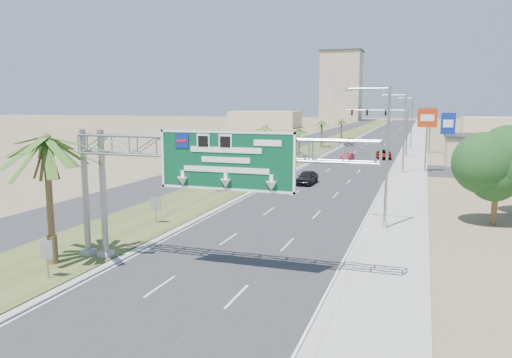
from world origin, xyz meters
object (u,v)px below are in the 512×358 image
at_px(sign_gantry, 201,158).
at_px(pole_sign_red_near, 427,121).
at_px(car_far, 350,142).
at_px(pole_sign_red_far, 431,118).
at_px(store_building, 512,151).
at_px(palm_near, 46,140).
at_px(signal_mast, 394,128).
at_px(car_mid_lane, 347,158).
at_px(car_right_lane, 384,155).
at_px(pole_sign_blue, 448,126).
at_px(car_left_lane, 307,177).

xyz_separation_m(sign_gantry, pole_sign_red_near, (11.24, 43.88, 0.52)).
relative_size(car_far, pole_sign_red_far, 0.60).
distance_m(store_building, pole_sign_red_far, 18.51).
bearing_deg(palm_near, store_building, 61.72).
height_order(sign_gantry, signal_mast, signal_mast).
relative_size(signal_mast, car_far, 2.15).
bearing_deg(pole_sign_red_far, store_building, -51.63).
xyz_separation_m(palm_near, pole_sign_red_far, (20.03, 72.12, -0.65)).
relative_size(pole_sign_red_near, pole_sign_red_far, 1.06).
relative_size(sign_gantry, pole_sign_red_far, 2.10).
xyz_separation_m(car_mid_lane, pole_sign_red_far, (11.82, 17.88, 5.64)).
xyz_separation_m(palm_near, pole_sign_red_near, (19.38, 45.81, -0.36)).
bearing_deg(car_right_lane, car_mid_lane, -133.31).
height_order(car_right_lane, pole_sign_blue, pole_sign_blue).
xyz_separation_m(signal_mast, pole_sign_blue, (7.83, -10.47, 0.88)).
xyz_separation_m(car_mid_lane, car_far, (-4.01, 31.06, 0.05)).
xyz_separation_m(car_far, pole_sign_blue, (18.00, -31.80, 5.04)).
relative_size(sign_gantry, store_building, 0.93).
height_order(sign_gantry, pole_sign_red_far, pole_sign_red_far).
height_order(car_left_lane, car_right_lane, car_left_lane).
height_order(car_left_lane, car_far, car_left_lane).
height_order(store_building, car_far, store_building).
bearing_deg(sign_gantry, car_left_lane, 92.07).
xyz_separation_m(car_left_lane, pole_sign_red_near, (12.32, 14.08, 5.82)).
relative_size(store_building, car_right_lane, 3.52).
distance_m(store_building, car_far, 38.42).
bearing_deg(sign_gantry, car_mid_lane, 89.92).
bearing_deg(sign_gantry, car_far, 92.70).
height_order(sign_gantry, pole_sign_blue, pole_sign_blue).
bearing_deg(car_far, palm_near, -96.26).
relative_size(car_left_lane, car_right_lane, 0.87).
height_order(signal_mast, car_left_lane, signal_mast).
bearing_deg(car_mid_lane, store_building, 14.55).
xyz_separation_m(sign_gantry, pole_sign_red_far, (11.89, 70.19, 0.22)).
xyz_separation_m(car_left_lane, car_right_lane, (6.02, 28.70, -0.04)).
relative_size(palm_near, signal_mast, 0.81).
height_order(palm_near, pole_sign_red_near, pole_sign_red_near).
bearing_deg(car_left_lane, car_mid_lane, 89.01).
xyz_separation_m(palm_near, pole_sign_blue, (22.20, 53.50, -1.20)).
height_order(sign_gantry, car_far, sign_gantry).
bearing_deg(pole_sign_red_near, sign_gantry, -104.37).
relative_size(signal_mast, pole_sign_red_far, 1.29).
relative_size(signal_mast, pole_sign_blue, 1.33).
height_order(signal_mast, pole_sign_blue, signal_mast).
bearing_deg(sign_gantry, pole_sign_blue, 74.75).
height_order(store_building, car_right_lane, store_building).
xyz_separation_m(store_building, pole_sign_blue, (-9.00, -4.50, 3.73)).
relative_size(sign_gantry, pole_sign_blue, 2.16).
bearing_deg(pole_sign_red_far, sign_gantry, -99.61).
height_order(signal_mast, store_building, signal_mast).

